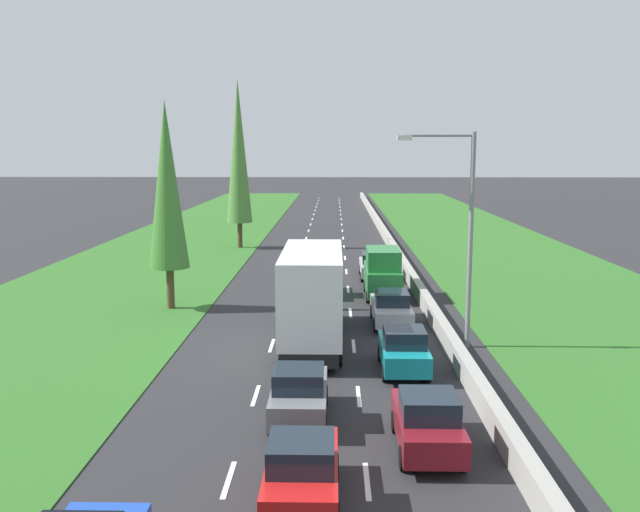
# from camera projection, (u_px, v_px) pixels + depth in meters

# --- Properties ---
(ground_plane) EXTENTS (300.00, 300.00, 0.00)m
(ground_plane) POSITION_uv_depth(u_px,v_px,m) (324.00, 242.00, 61.71)
(ground_plane) COLOR #28282B
(ground_plane) RESTS_ON ground
(grass_verge_left) EXTENTS (14.00, 140.00, 0.04)m
(grass_verge_left) POSITION_uv_depth(u_px,v_px,m) (185.00, 242.00, 61.97)
(grass_verge_left) COLOR #2D6623
(grass_verge_left) RESTS_ON ground
(grass_verge_right) EXTENTS (14.00, 140.00, 0.04)m
(grass_verge_right) POSITION_uv_depth(u_px,v_px,m) (483.00, 243.00, 61.41)
(grass_verge_right) COLOR #2D6623
(grass_verge_right) RESTS_ON ground
(median_barrier) EXTENTS (0.44, 120.00, 0.85)m
(median_barrier) POSITION_uv_depth(u_px,v_px,m) (387.00, 238.00, 61.52)
(median_barrier) COLOR #9E9B93
(median_barrier) RESTS_ON ground
(lane_markings) EXTENTS (3.64, 116.00, 0.01)m
(lane_markings) POSITION_uv_depth(u_px,v_px,m) (324.00, 242.00, 61.71)
(lane_markings) COLOR white
(lane_markings) RESTS_ON ground
(maroon_hatchback_right_lane) EXTENTS (1.74, 3.90, 1.72)m
(maroon_hatchback_right_lane) POSITION_uv_depth(u_px,v_px,m) (427.00, 422.00, 18.83)
(maroon_hatchback_right_lane) COLOR maroon
(maroon_hatchback_right_lane) RESTS_ON ground
(teal_hatchback_right_lane) EXTENTS (1.74, 3.90, 1.72)m
(teal_hatchback_right_lane) POSITION_uv_depth(u_px,v_px,m) (404.00, 350.00, 25.62)
(teal_hatchback_right_lane) COLOR teal
(teal_hatchback_right_lane) RESTS_ON ground
(silver_sedan_right_lane) EXTENTS (1.82, 4.50, 1.64)m
(silver_sedan_right_lane) POSITION_uv_depth(u_px,v_px,m) (391.00, 308.00, 32.55)
(silver_sedan_right_lane) COLOR silver
(silver_sedan_right_lane) RESTS_ON ground
(green_van_right_lane) EXTENTS (1.96, 4.90, 2.82)m
(green_van_right_lane) POSITION_uv_depth(u_px,v_px,m) (383.00, 273.00, 38.48)
(green_van_right_lane) COLOR #237A33
(green_van_right_lane) RESTS_ON ground
(red_hatchback_centre_lane) EXTENTS (1.74, 3.90, 1.72)m
(red_hatchback_centre_lane) POSITION_uv_depth(u_px,v_px,m) (302.00, 471.00, 15.96)
(red_hatchback_centre_lane) COLOR red
(red_hatchback_centre_lane) RESTS_ON ground
(silver_sedan_right_lane_sixth) EXTENTS (1.82, 4.50, 1.64)m
(silver_sedan_right_lane_sixth) POSITION_uv_depth(u_px,v_px,m) (374.00, 266.00, 44.50)
(silver_sedan_right_lane_sixth) COLOR silver
(silver_sedan_right_lane_sixth) RESTS_ON ground
(grey_hatchback_centre_lane) EXTENTS (1.74, 3.90, 1.72)m
(grey_hatchback_centre_lane) POSITION_uv_depth(u_px,v_px,m) (299.00, 394.00, 21.02)
(grey_hatchback_centre_lane) COLOR slate
(grey_hatchback_centre_lane) RESTS_ON ground
(white_box_truck_centre_lane) EXTENTS (2.46, 9.40, 4.18)m
(white_box_truck_centre_lane) POSITION_uv_depth(u_px,v_px,m) (313.00, 294.00, 29.16)
(white_box_truck_centre_lane) COLOR black
(white_box_truck_centre_lane) RESTS_ON ground
(white_hatchback_centre_lane) EXTENTS (1.74, 3.90, 1.72)m
(white_hatchback_centre_lane) POSITION_uv_depth(u_px,v_px,m) (319.00, 280.00, 39.30)
(white_hatchback_centre_lane) COLOR white
(white_hatchback_centre_lane) RESTS_ON ground
(poplar_tree_second) EXTENTS (2.07, 2.07, 10.81)m
(poplar_tree_second) POSITION_uv_depth(u_px,v_px,m) (167.00, 186.00, 34.94)
(poplar_tree_second) COLOR #4C3823
(poplar_tree_second) RESTS_ON ground
(poplar_tree_third) EXTENTS (2.15, 2.15, 14.14)m
(poplar_tree_third) POSITION_uv_depth(u_px,v_px,m) (238.00, 152.00, 57.04)
(poplar_tree_third) COLOR #4C3823
(poplar_tree_third) RESTS_ON ground
(street_light_mast) EXTENTS (3.20, 0.28, 9.00)m
(street_light_mast) POSITION_uv_depth(u_px,v_px,m) (463.00, 224.00, 28.16)
(street_light_mast) COLOR gray
(street_light_mast) RESTS_ON ground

